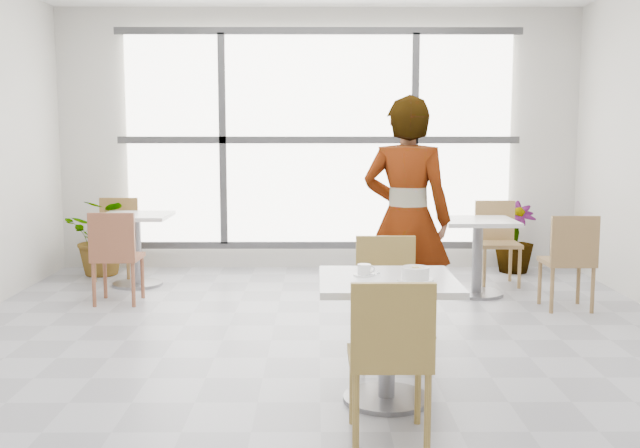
{
  "coord_description": "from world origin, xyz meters",
  "views": [
    {
      "loc": [
        -0.02,
        -5.11,
        1.61
      ],
      "look_at": [
        0.0,
        -0.3,
        1.0
      ],
      "focal_mm": 41.53,
      "sensor_mm": 36.0,
      "label": 1
    }
  ],
  "objects_px": {
    "bg_chair_right_far": "(497,236)",
    "main_table": "(387,316)",
    "oatmeal_bowl": "(415,273)",
    "person": "(407,219)",
    "bg_table_right": "(477,246)",
    "chair_far": "(387,291)",
    "bg_chair_left_near": "(115,251)",
    "bg_chair_right_near": "(570,256)",
    "bg_table_left": "(136,239)",
    "bg_chair_left_far": "(117,232)",
    "chair_near": "(391,350)",
    "coffee_cup": "(365,270)",
    "plant_right": "(514,237)",
    "plant_left": "(104,237)"
  },
  "relations": [
    {
      "from": "chair_far",
      "to": "bg_chair_left_near",
      "type": "height_order",
      "value": "same"
    },
    {
      "from": "oatmeal_bowl",
      "to": "bg_table_right",
      "type": "relative_size",
      "value": 0.28
    },
    {
      "from": "chair_near",
      "to": "coffee_cup",
      "type": "bearing_deg",
      "value": -82.51
    },
    {
      "from": "main_table",
      "to": "plant_left",
      "type": "bearing_deg",
      "value": 125.54
    },
    {
      "from": "person",
      "to": "bg_chair_right_near",
      "type": "distance_m",
      "value": 1.85
    },
    {
      "from": "oatmeal_bowl",
      "to": "coffee_cup",
      "type": "distance_m",
      "value": 0.32
    },
    {
      "from": "chair_near",
      "to": "oatmeal_bowl",
      "type": "bearing_deg",
      "value": -110.01
    },
    {
      "from": "oatmeal_bowl",
      "to": "coffee_cup",
      "type": "bearing_deg",
      "value": 150.03
    },
    {
      "from": "bg_chair_left_near",
      "to": "plant_right",
      "type": "relative_size",
      "value": 1.08
    },
    {
      "from": "bg_table_right",
      "to": "chair_near",
      "type": "bearing_deg",
      "value": -108.97
    },
    {
      "from": "bg_table_right",
      "to": "plant_right",
      "type": "bearing_deg",
      "value": 60.16
    },
    {
      "from": "bg_chair_right_near",
      "to": "bg_chair_right_far",
      "type": "xyz_separation_m",
      "value": [
        -0.36,
        1.2,
        0.0
      ]
    },
    {
      "from": "plant_right",
      "to": "main_table",
      "type": "bearing_deg",
      "value": -114.34
    },
    {
      "from": "person",
      "to": "bg_table_left",
      "type": "bearing_deg",
      "value": -19.61
    },
    {
      "from": "bg_chair_left_near",
      "to": "bg_chair_right_near",
      "type": "relative_size",
      "value": 1.0
    },
    {
      "from": "chair_far",
      "to": "bg_chair_left_near",
      "type": "distance_m",
      "value": 2.9
    },
    {
      "from": "person",
      "to": "bg_table_left",
      "type": "height_order",
      "value": "person"
    },
    {
      "from": "person",
      "to": "bg_chair_right_far",
      "type": "height_order",
      "value": "person"
    },
    {
      "from": "chair_near",
      "to": "bg_table_left",
      "type": "height_order",
      "value": "chair_near"
    },
    {
      "from": "bg_table_left",
      "to": "plant_right",
      "type": "xyz_separation_m",
      "value": [
        4.13,
        0.72,
        -0.08
      ]
    },
    {
      "from": "person",
      "to": "coffee_cup",
      "type": "bearing_deg",
      "value": 90.52
    },
    {
      "from": "main_table",
      "to": "bg_table_right",
      "type": "xyz_separation_m",
      "value": [
        1.15,
        2.87,
        -0.04
      ]
    },
    {
      "from": "main_table",
      "to": "bg_chair_left_far",
      "type": "relative_size",
      "value": 0.92
    },
    {
      "from": "coffee_cup",
      "to": "bg_chair_left_far",
      "type": "bearing_deg",
      "value": 123.87
    },
    {
      "from": "coffee_cup",
      "to": "bg_chair_left_far",
      "type": "distance_m",
      "value": 4.46
    },
    {
      "from": "oatmeal_bowl",
      "to": "bg_chair_left_far",
      "type": "height_order",
      "value": "bg_chair_left_far"
    },
    {
      "from": "bg_chair_right_far",
      "to": "plant_right",
      "type": "xyz_separation_m",
      "value": [
        0.36,
        0.62,
        -0.1
      ]
    },
    {
      "from": "chair_far",
      "to": "person",
      "type": "bearing_deg",
      "value": 70.14
    },
    {
      "from": "person",
      "to": "bg_chair_left_near",
      "type": "relative_size",
      "value": 2.15
    },
    {
      "from": "bg_table_left",
      "to": "plant_left",
      "type": "bearing_deg",
      "value": 130.94
    },
    {
      "from": "bg_table_right",
      "to": "bg_table_left",
      "type": "bearing_deg",
      "value": 172.32
    },
    {
      "from": "main_table",
      "to": "plant_left",
      "type": "relative_size",
      "value": 0.94
    },
    {
      "from": "bg_table_left",
      "to": "plant_right",
      "type": "bearing_deg",
      "value": 9.87
    },
    {
      "from": "person",
      "to": "bg_table_right",
      "type": "bearing_deg",
      "value": -102.07
    },
    {
      "from": "bg_chair_right_far",
      "to": "main_table",
      "type": "bearing_deg",
      "value": -113.28
    },
    {
      "from": "person",
      "to": "bg_chair_right_far",
      "type": "relative_size",
      "value": 2.15
    },
    {
      "from": "bg_table_left",
      "to": "bg_table_right",
      "type": "xyz_separation_m",
      "value": [
        3.45,
        -0.46,
        0.0
      ]
    },
    {
      "from": "oatmeal_bowl",
      "to": "plant_left",
      "type": "relative_size",
      "value": 0.25
    },
    {
      "from": "main_table",
      "to": "bg_chair_left_near",
      "type": "relative_size",
      "value": 0.92
    },
    {
      "from": "main_table",
      "to": "bg_chair_right_near",
      "type": "distance_m",
      "value": 2.89
    },
    {
      "from": "bg_table_left",
      "to": "plant_right",
      "type": "height_order",
      "value": "plant_right"
    },
    {
      "from": "oatmeal_bowl",
      "to": "bg_chair_right_near",
      "type": "height_order",
      "value": "bg_chair_right_near"
    },
    {
      "from": "oatmeal_bowl",
      "to": "person",
      "type": "height_order",
      "value": "person"
    },
    {
      "from": "chair_near",
      "to": "coffee_cup",
      "type": "distance_m",
      "value": 0.75
    },
    {
      "from": "chair_far",
      "to": "bg_table_right",
      "type": "height_order",
      "value": "chair_far"
    },
    {
      "from": "bg_table_left",
      "to": "bg_chair_left_near",
      "type": "xyz_separation_m",
      "value": [
        0.01,
        -0.85,
        0.01
      ]
    },
    {
      "from": "main_table",
      "to": "oatmeal_bowl",
      "type": "distance_m",
      "value": 0.32
    },
    {
      "from": "chair_near",
      "to": "bg_chair_left_near",
      "type": "xyz_separation_m",
      "value": [
        -2.24,
        3.09,
        0.0
      ]
    },
    {
      "from": "bg_chair_left_far",
      "to": "chair_far",
      "type": "bearing_deg",
      "value": -48.05
    },
    {
      "from": "person",
      "to": "bg_chair_left_near",
      "type": "distance_m",
      "value": 2.83
    }
  ]
}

